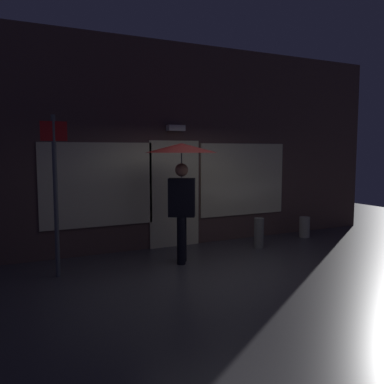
% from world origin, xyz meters
% --- Properties ---
extents(ground_plane, '(18.00, 18.00, 0.00)m').
position_xyz_m(ground_plane, '(0.00, 0.00, 0.00)').
color(ground_plane, '#423F44').
extents(building_facade, '(10.49, 0.48, 4.18)m').
position_xyz_m(building_facade, '(0.00, 2.35, 2.07)').
color(building_facade, brown).
rests_on(building_facade, ground).
extents(person_with_umbrella, '(1.26, 1.26, 2.13)m').
position_xyz_m(person_with_umbrella, '(-0.41, 0.96, 1.70)').
color(person_with_umbrella, black).
rests_on(person_with_umbrella, ground).
extents(street_sign_post, '(0.40, 0.07, 2.55)m').
position_xyz_m(street_sign_post, '(-2.51, 1.10, 1.44)').
color(street_sign_post, '#595B60').
rests_on(street_sign_post, ground).
extents(sidewalk_bollard, '(0.20, 0.20, 0.62)m').
position_xyz_m(sidewalk_bollard, '(1.48, 1.25, 0.31)').
color(sidewalk_bollard, slate).
rests_on(sidewalk_bollard, ground).
extents(sidewalk_bollard_2, '(0.24, 0.24, 0.47)m').
position_xyz_m(sidewalk_bollard_2, '(3.05, 1.65, 0.24)').
color(sidewalk_bollard_2, '#9E998E').
rests_on(sidewalk_bollard_2, ground).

